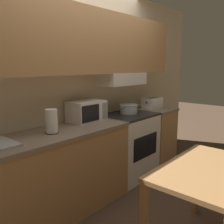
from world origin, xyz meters
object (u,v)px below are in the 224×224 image
toaster (152,103)px  paper_towel_roll (52,121)px  cooking_pot (129,108)px  stove_range (128,145)px  microwave (87,111)px  dining_table (209,181)px

toaster → paper_towel_roll: paper_towel_roll is taller
cooking_pot → toaster: toaster is taller
stove_range → microwave: size_ratio=2.09×
stove_range → dining_table: (-0.73, -1.37, 0.18)m
toaster → cooking_pot: bearing=178.0°
cooking_pot → dining_table: (-0.77, -1.41, -0.34)m
microwave → toaster: microwave is taller
stove_range → paper_towel_roll: 1.38m
stove_range → dining_table: stove_range is taller
paper_towel_roll → toaster: bearing=1.1°
dining_table → cooking_pot: bearing=61.2°
stove_range → paper_towel_roll: paper_towel_roll is taller
cooking_pot → paper_towel_roll: (-1.31, -0.06, 0.05)m
stove_range → dining_table: size_ratio=0.85×
microwave → cooking_pot: bearing=-6.4°
stove_range → microwave: (-0.67, 0.12, 0.57)m
stove_range → toaster: 0.82m
cooking_pot → microwave: (-0.72, 0.08, 0.05)m
toaster → dining_table: toaster is taller
stove_range → toaster: size_ratio=2.71×
stove_range → cooking_pot: bearing=37.7°
toaster → paper_towel_roll: bearing=-178.9°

